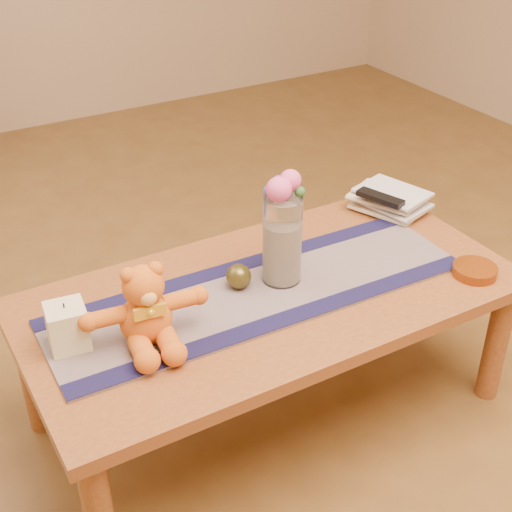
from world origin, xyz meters
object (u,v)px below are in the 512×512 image
teddy_bear (145,304)px  pillar_candle (67,326)px  book_bottom (376,217)px  bronze_ball (239,276)px  glass_vase (282,240)px  amber_dish (475,271)px  tv_remote (380,198)px

teddy_bear → pillar_candle: 0.20m
book_bottom → pillar_candle: bearing=165.0°
pillar_candle → bronze_ball: 0.49m
bronze_ball → teddy_bear: bearing=-164.9°
pillar_candle → glass_vase: 0.62m
pillar_candle → bronze_ball: size_ratio=1.60×
book_bottom → amber_dish: bearing=-106.5°
teddy_bear → bronze_ball: size_ratio=4.29×
glass_vase → tv_remote: size_ratio=1.62×
pillar_candle → glass_vase: (0.62, -0.01, 0.07)m
glass_vase → amber_dish: bearing=-26.6°
tv_remote → amber_dish: (0.04, -0.40, -0.07)m
book_bottom → amber_dish: amber_dish is taller
amber_dish → tv_remote: bearing=95.6°
glass_vase → book_bottom: glass_vase is taller
glass_vase → book_bottom: size_ratio=1.17×
glass_vase → bronze_ball: size_ratio=3.63×
teddy_bear → pillar_candle: teddy_bear is taller
tv_remote → amber_dish: size_ratio=1.24×
teddy_bear → pillar_candle: (-0.18, 0.07, -0.05)m
teddy_bear → tv_remote: teddy_bear is taller
teddy_bear → bronze_ball: bearing=21.9°
glass_vase → tv_remote: 0.49m
pillar_candle → book_bottom: (1.08, 0.14, -0.05)m
bronze_ball → glass_vase: bearing=-11.4°
glass_vase → book_bottom: 0.51m
bronze_ball → tv_remote: bearing=11.4°
bronze_ball → book_bottom: 0.60m
glass_vase → bronze_ball: glass_vase is taller
teddy_bear → pillar_candle: bearing=165.1°
teddy_bear → glass_vase: bearing=14.4°
book_bottom → tv_remote: size_ratio=1.39×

